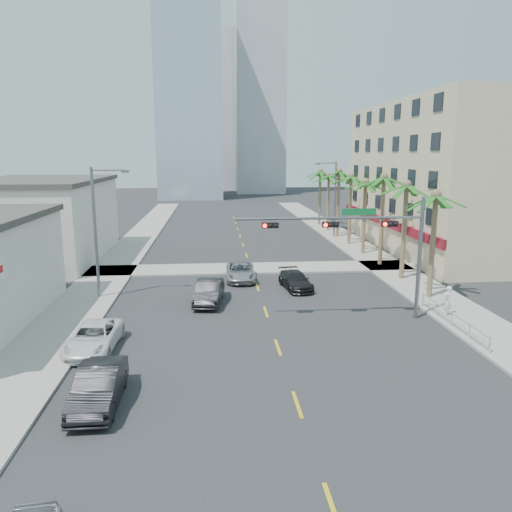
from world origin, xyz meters
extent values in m
plane|color=#262628|center=(0.00, 0.00, 0.00)|extent=(260.00, 260.00, 0.00)
cube|color=gray|center=(12.00, 20.00, 0.07)|extent=(4.00, 120.00, 0.15)
cube|color=gray|center=(-12.00, 20.00, 0.07)|extent=(4.00, 120.00, 0.15)
cube|color=gray|center=(0.00, 22.00, 0.07)|extent=(80.00, 4.00, 0.15)
cube|color=beige|center=(22.00, 30.00, 7.50)|extent=(15.00, 28.00, 15.00)
cube|color=maroon|center=(14.40, 30.00, 3.00)|extent=(0.30, 28.00, 0.80)
cube|color=beige|center=(-19.50, 28.00, 3.60)|extent=(11.00, 18.00, 7.20)
cube|color=#99B2C6|center=(-8.00, 95.00, 24.00)|extent=(14.00, 14.00, 48.00)
cube|color=#ADADB2|center=(9.00, 110.00, 30.00)|extent=(12.00, 12.00, 60.00)
cube|color=#ADADB2|center=(-3.00, 125.00, 21.00)|extent=(16.00, 16.00, 42.00)
cylinder|color=slate|center=(9.00, 8.00, 3.60)|extent=(0.24, 0.24, 7.20)
cylinder|color=slate|center=(3.50, 8.00, 6.20)|extent=(11.00, 0.16, 0.16)
cube|color=#0C662D|center=(5.20, 8.00, 6.55)|extent=(2.00, 0.05, 0.40)
cube|color=black|center=(7.00, 7.85, 5.85)|extent=(0.95, 0.28, 0.32)
sphere|color=#FF0C05|center=(6.68, 7.69, 5.85)|extent=(0.22, 0.22, 0.22)
cube|color=black|center=(3.50, 7.85, 5.85)|extent=(0.95, 0.28, 0.32)
sphere|color=#FF0C05|center=(3.18, 7.69, 5.85)|extent=(0.22, 0.22, 0.22)
cube|color=black|center=(0.00, 7.85, 5.85)|extent=(0.95, 0.28, 0.32)
sphere|color=#FF0C05|center=(-0.32, 7.69, 5.85)|extent=(0.22, 0.22, 0.22)
cylinder|color=brown|center=(11.60, 12.00, 3.60)|extent=(0.36, 0.36, 7.20)
cylinder|color=brown|center=(11.60, 17.20, 3.78)|extent=(0.36, 0.36, 7.56)
cylinder|color=brown|center=(11.60, 22.40, 3.96)|extent=(0.36, 0.36, 7.92)
cylinder|color=brown|center=(11.60, 27.60, 3.60)|extent=(0.36, 0.36, 7.20)
cylinder|color=brown|center=(11.60, 32.80, 3.78)|extent=(0.36, 0.36, 7.56)
cylinder|color=brown|center=(11.60, 38.00, 3.96)|extent=(0.36, 0.36, 7.92)
cylinder|color=brown|center=(11.60, 43.20, 3.60)|extent=(0.36, 0.36, 7.20)
cylinder|color=brown|center=(11.60, 48.40, 3.78)|extent=(0.36, 0.36, 7.56)
cylinder|color=slate|center=(-11.20, 14.00, 4.50)|extent=(0.20, 0.20, 9.00)
cylinder|color=slate|center=(-10.10, 14.00, 8.80)|extent=(2.20, 0.12, 0.12)
cube|color=slate|center=(-9.00, 14.00, 8.70)|extent=(0.50, 0.25, 0.18)
cylinder|color=slate|center=(11.20, 38.00, 4.50)|extent=(0.20, 0.20, 9.00)
cylinder|color=slate|center=(10.10, 38.00, 8.80)|extent=(2.20, 0.12, 0.12)
cube|color=slate|center=(9.00, 38.00, 8.70)|extent=(0.50, 0.25, 0.18)
cylinder|color=silver|center=(10.30, 6.00, 0.55)|extent=(0.08, 8.00, 0.08)
cylinder|color=silver|center=(10.30, 6.00, 0.90)|extent=(0.08, 8.00, 0.08)
cylinder|color=silver|center=(10.30, 2.00, 0.50)|extent=(0.08, 0.08, 1.00)
cylinder|color=silver|center=(10.30, 4.00, 0.50)|extent=(0.08, 0.08, 1.00)
cylinder|color=silver|center=(10.30, 6.00, 0.50)|extent=(0.08, 0.08, 1.00)
cylinder|color=silver|center=(10.30, 8.00, 0.50)|extent=(0.08, 0.08, 1.00)
cylinder|color=silver|center=(10.30, 10.00, 0.50)|extent=(0.08, 0.08, 1.00)
imported|color=black|center=(-7.89, -1.32, 0.78)|extent=(1.70, 4.73, 1.55)
imported|color=white|center=(-9.40, 4.50, 0.67)|extent=(2.45, 4.94, 1.35)
imported|color=black|center=(-3.60, 12.24, 0.78)|extent=(2.20, 4.88, 1.55)
imported|color=#ABACB0|center=(-1.15, 18.26, 0.67)|extent=(2.34, 4.89, 1.35)
imported|color=black|center=(2.78, 15.31, 0.64)|extent=(2.35, 4.59, 1.28)
imported|color=white|center=(10.97, 8.03, 1.06)|extent=(0.79, 0.76, 1.82)
camera|label=1|loc=(-3.23, -20.15, 9.83)|focal=35.00mm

